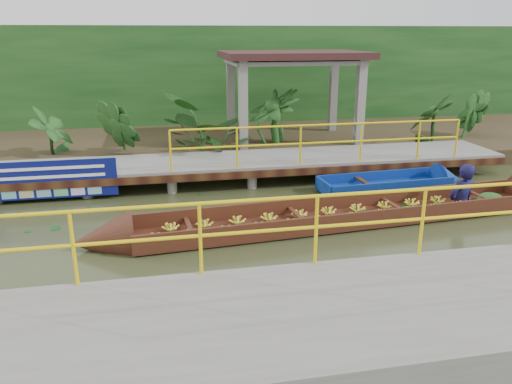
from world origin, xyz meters
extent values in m
plane|color=#2C341A|center=(0.00, 0.00, 0.00)|extent=(80.00, 80.00, 0.00)
cube|color=#2E2517|center=(0.00, 7.50, 0.23)|extent=(30.00, 8.00, 0.45)
cube|color=slate|center=(0.00, 3.50, 0.50)|extent=(16.00, 2.00, 0.15)
cube|color=black|center=(0.00, 2.50, 0.42)|extent=(16.00, 0.12, 0.18)
cylinder|color=yellow|center=(2.75, 2.55, 1.57)|extent=(7.50, 0.05, 0.05)
cylinder|color=yellow|center=(2.75, 2.55, 1.12)|extent=(7.50, 0.05, 0.05)
cylinder|color=yellow|center=(2.75, 2.55, 1.07)|extent=(0.05, 0.05, 1.00)
cylinder|color=slate|center=(-4.00, 2.70, 0.22)|extent=(0.24, 0.24, 0.55)
cylinder|color=slate|center=(-4.00, 4.30, 0.22)|extent=(0.24, 0.24, 0.55)
cylinder|color=slate|center=(-2.00, 2.70, 0.22)|extent=(0.24, 0.24, 0.55)
cylinder|color=slate|center=(-2.00, 4.30, 0.22)|extent=(0.24, 0.24, 0.55)
cylinder|color=slate|center=(0.00, 2.70, 0.22)|extent=(0.24, 0.24, 0.55)
cylinder|color=slate|center=(0.00, 4.30, 0.22)|extent=(0.24, 0.24, 0.55)
cylinder|color=slate|center=(2.00, 2.70, 0.22)|extent=(0.24, 0.24, 0.55)
cylinder|color=slate|center=(2.00, 4.30, 0.22)|extent=(0.24, 0.24, 0.55)
cylinder|color=slate|center=(4.00, 2.70, 0.22)|extent=(0.24, 0.24, 0.55)
cylinder|color=slate|center=(4.00, 4.30, 0.22)|extent=(0.24, 0.24, 0.55)
cylinder|color=slate|center=(6.00, 2.70, 0.22)|extent=(0.24, 0.24, 0.55)
cylinder|color=slate|center=(6.00, 4.30, 0.22)|extent=(0.24, 0.24, 0.55)
cylinder|color=slate|center=(0.00, 2.70, 0.22)|extent=(0.24, 0.24, 0.55)
cube|color=slate|center=(1.00, -4.20, 0.30)|extent=(18.00, 2.40, 0.70)
cylinder|color=yellow|center=(1.00, -3.05, 1.65)|extent=(10.00, 0.05, 0.05)
cylinder|color=yellow|center=(1.00, -3.05, 1.20)|extent=(10.00, 0.05, 0.05)
cylinder|color=yellow|center=(1.00, -3.05, 1.15)|extent=(0.05, 0.05, 1.00)
cube|color=slate|center=(1.20, 5.10, 1.60)|extent=(0.25, 0.25, 2.80)
cube|color=slate|center=(4.80, 5.10, 1.60)|extent=(0.25, 0.25, 2.80)
cube|color=slate|center=(1.20, 7.50, 1.60)|extent=(0.25, 0.25, 2.80)
cube|color=slate|center=(4.80, 7.50, 1.60)|extent=(0.25, 0.25, 2.80)
cube|color=slate|center=(3.00, 6.30, 2.90)|extent=(4.00, 2.60, 0.12)
cube|color=#331A19|center=(3.00, 6.30, 3.10)|extent=(4.40, 3.00, 0.20)
cube|color=#133B14|center=(0.00, 10.00, 2.00)|extent=(30.00, 0.80, 4.00)
cube|color=#3C1C10|center=(2.50, -0.03, 0.07)|extent=(8.85, 1.83, 0.07)
cube|color=#3C1C10|center=(2.45, 0.52, 0.22)|extent=(8.76, 0.80, 0.37)
cube|color=#3C1C10|center=(2.55, -0.57, 0.22)|extent=(8.76, 0.80, 0.37)
cone|color=#3C1C10|center=(-2.37, -0.43, 0.15)|extent=(1.18, 1.14, 1.05)
ellipsoid|color=#133B14|center=(6.00, 0.27, 0.18)|extent=(0.65, 0.53, 0.29)
imported|color=#12103B|center=(5.24, 0.20, 1.05)|extent=(0.79, 0.62, 1.90)
cube|color=navy|center=(4.14, 1.74, 0.11)|extent=(3.25, 1.15, 0.11)
cube|color=navy|center=(4.11, 2.22, 0.23)|extent=(3.20, 0.26, 0.32)
cube|color=navy|center=(4.17, 1.26, 0.23)|extent=(3.20, 0.26, 0.32)
cube|color=navy|center=(2.54, 1.65, 0.23)|extent=(0.12, 0.96, 0.32)
cone|color=navy|center=(5.95, 1.85, 0.17)|extent=(0.69, 0.93, 0.90)
cube|color=black|center=(3.61, 1.71, 0.28)|extent=(0.16, 0.96, 0.05)
cube|color=#0B125C|center=(-3.69, 2.48, 0.55)|extent=(2.85, 0.03, 0.89)
cube|color=white|center=(-3.69, 2.46, 0.82)|extent=(2.32, 0.01, 0.07)
cube|color=white|center=(-3.69, 2.46, 0.62)|extent=(2.32, 0.01, 0.07)
imported|color=#133B14|center=(-4.22, 5.30, 1.31)|extent=(1.38, 1.38, 1.72)
imported|color=#133B14|center=(-2.22, 5.30, 1.31)|extent=(1.38, 1.38, 1.72)
imported|color=#133B14|center=(0.28, 5.30, 1.31)|extent=(1.38, 1.38, 1.72)
imported|color=#133B14|center=(2.28, 5.30, 1.31)|extent=(1.38, 1.38, 1.72)
imported|color=#133B14|center=(7.28, 5.30, 1.31)|extent=(1.38, 1.38, 1.72)
imported|color=#133B14|center=(8.78, 5.30, 1.31)|extent=(1.38, 1.38, 1.72)
camera|label=1|loc=(-1.27, -9.16, 3.76)|focal=35.00mm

